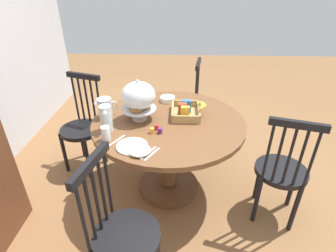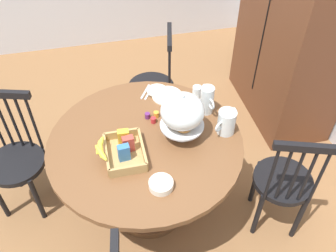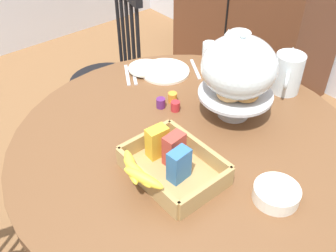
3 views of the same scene
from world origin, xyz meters
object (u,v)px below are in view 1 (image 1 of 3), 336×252
(windsor_chair_near_window, at_px, (184,105))
(windsor_chair_by_cabinet, at_px, (83,128))
(drinking_glass, at_px, (106,134))
(cereal_basket, at_px, (187,111))
(pastry_stand_with_dome, at_px, (138,97))
(china_plate_small, at_px, (140,150))
(orange_juice_pitcher, at_px, (105,109))
(milk_pitcher, at_px, (106,119))
(dining_table, at_px, (169,141))
(windsor_chair_facing_door, at_px, (123,235))
(windsor_chair_far_side, at_px, (281,173))
(china_plate_large, at_px, (132,146))
(cereal_bowl, at_px, (168,99))

(windsor_chair_near_window, distance_m, windsor_chair_by_cabinet, 1.18)
(drinking_glass, bearing_deg, cereal_basket, -55.00)
(cereal_basket, bearing_deg, pastry_stand_with_dome, 101.70)
(windsor_chair_near_window, relative_size, pastry_stand_with_dome, 2.83)
(china_plate_small, height_order, drinking_glass, drinking_glass)
(orange_juice_pitcher, height_order, milk_pitcher, milk_pitcher)
(pastry_stand_with_dome, bearing_deg, milk_pitcher, 130.31)
(dining_table, bearing_deg, cereal_basket, -60.68)
(windsor_chair_facing_door, height_order, windsor_chair_far_side, same)
(windsor_chair_by_cabinet, height_order, orange_juice_pitcher, windsor_chair_by_cabinet)
(china_plate_large, height_order, cereal_bowl, cereal_bowl)
(pastry_stand_with_dome, bearing_deg, cereal_basket, -78.30)
(windsor_chair_by_cabinet, bearing_deg, china_plate_large, -138.70)
(milk_pitcher, bearing_deg, windsor_chair_far_side, -94.24)
(windsor_chair_near_window, height_order, cereal_bowl, windsor_chair_near_window)
(windsor_chair_by_cabinet, height_order, drinking_glass, windsor_chair_by_cabinet)
(windsor_chair_near_window, relative_size, drinking_glass, 8.86)
(windsor_chair_facing_door, xyz_separation_m, cereal_basket, (0.99, -0.38, 0.33))
(windsor_chair_near_window, bearing_deg, dining_table, 170.71)
(windsor_chair_by_cabinet, distance_m, china_plate_large, 1.00)
(orange_juice_pitcher, bearing_deg, cereal_bowl, -55.67)
(windsor_chair_facing_door, xyz_separation_m, cereal_bowl, (1.27, -0.21, 0.31))
(windsor_chair_facing_door, distance_m, china_plate_large, 0.58)
(windsor_chair_by_cabinet, height_order, milk_pitcher, windsor_chair_by_cabinet)
(cereal_bowl, relative_size, drinking_glass, 1.27)
(windsor_chair_by_cabinet, bearing_deg, cereal_basket, -102.75)
(orange_juice_pitcher, height_order, cereal_bowl, orange_juice_pitcher)
(windsor_chair_by_cabinet, xyz_separation_m, pastry_stand_with_dome, (-0.31, -0.63, 0.48))
(windsor_chair_near_window, xyz_separation_m, cereal_basket, (-0.83, -0.01, 0.33))
(windsor_chair_facing_door, distance_m, china_plate_small, 0.53)
(windsor_chair_far_side, distance_m, orange_juice_pitcher, 1.49)
(windsor_chair_by_cabinet, relative_size, milk_pitcher, 4.76)
(windsor_chair_near_window, bearing_deg, cereal_bowl, 162.18)
(windsor_chair_by_cabinet, bearing_deg, orange_juice_pitcher, -129.84)
(china_plate_large, bearing_deg, windsor_chair_near_window, -16.34)
(china_plate_large, bearing_deg, windsor_chair_facing_door, -179.14)
(pastry_stand_with_dome, bearing_deg, windsor_chair_by_cabinet, 63.61)
(windsor_chair_facing_door, bearing_deg, orange_juice_pitcher, 17.72)
(windsor_chair_near_window, bearing_deg, windsor_chair_facing_door, 168.20)
(dining_table, bearing_deg, drinking_glass, 126.85)
(milk_pitcher, bearing_deg, orange_juice_pitcher, 16.58)
(china_plate_large, bearing_deg, cereal_bowl, -15.29)
(drinking_glass, bearing_deg, windsor_chair_near_window, -25.23)
(windsor_chair_near_window, height_order, china_plate_small, windsor_chair_near_window)
(drinking_glass, bearing_deg, windsor_chair_far_side, -88.16)
(windsor_chair_far_side, bearing_deg, milk_pitcher, 85.76)
(china_plate_small, bearing_deg, milk_pitcher, 45.47)
(windsor_chair_by_cabinet, height_order, pastry_stand_with_dome, pastry_stand_with_dome)
(windsor_chair_near_window, xyz_separation_m, drinking_glass, (-1.24, 0.59, 0.34))
(windsor_chair_by_cabinet, relative_size, drinking_glass, 8.86)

